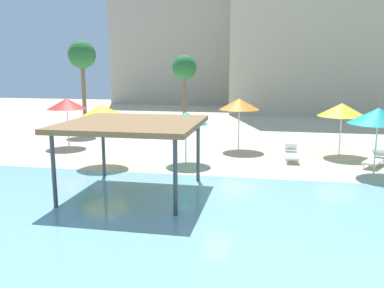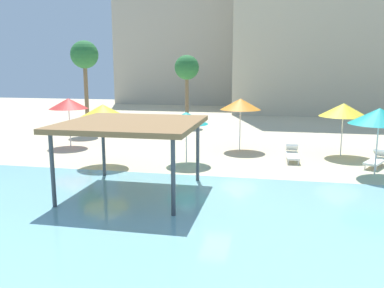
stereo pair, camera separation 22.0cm
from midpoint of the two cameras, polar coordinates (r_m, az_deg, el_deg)
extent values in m
plane|color=beige|center=(15.90, 1.30, -6.02)|extent=(80.00, 80.00, 0.00)
cube|color=#7AB7C1|center=(11.08, -3.66, -13.62)|extent=(44.00, 13.50, 0.04)
cylinder|color=#42474C|center=(17.50, -11.98, -0.48)|extent=(0.14, 0.14, 2.50)
cylinder|color=#42474C|center=(16.33, 1.19, -1.04)|extent=(0.14, 0.14, 2.50)
cylinder|color=#42474C|center=(13.97, -18.57, -3.65)|extent=(0.14, 0.14, 2.50)
cylinder|color=#42474C|center=(12.48, -2.15, -4.78)|extent=(0.14, 0.14, 2.50)
cube|color=olive|center=(14.68, -8.03, 2.82)|extent=(4.75, 4.75, 0.18)
cylinder|color=silver|center=(22.54, 20.54, 1.02)|extent=(0.06, 0.06, 2.09)
cone|color=yellow|center=(22.37, 20.78, 4.51)|extent=(2.46, 2.46, 0.68)
cylinder|color=silver|center=(19.63, -11.92, 0.35)|extent=(0.06, 0.06, 2.24)
cone|color=yellow|center=(19.43, -12.09, 4.53)|extent=(2.32, 2.32, 0.64)
cylinder|color=silver|center=(22.85, 7.02, 1.98)|extent=(0.06, 0.06, 2.27)
cone|color=orange|center=(22.68, 7.11, 5.59)|extent=(2.24, 2.24, 0.62)
cylinder|color=silver|center=(24.78, -16.54, 2.23)|extent=(0.06, 0.06, 2.21)
cone|color=red|center=(24.62, -16.72, 5.47)|extent=(2.23, 2.23, 0.61)
cylinder|color=silver|center=(19.52, -0.48, 0.04)|extent=(0.06, 0.06, 1.92)
cone|color=teal|center=(19.33, -0.48, 3.67)|extent=(2.10, 2.10, 0.58)
cylinder|color=silver|center=(19.04, 24.79, -0.77)|extent=(0.06, 0.06, 2.22)
cone|color=teal|center=(18.83, 25.13, 3.57)|extent=(2.48, 2.48, 0.68)
cylinder|color=white|center=(20.08, 24.71, -3.14)|extent=(0.05, 0.05, 0.22)
cylinder|color=white|center=(20.21, 23.41, -2.95)|extent=(0.05, 0.05, 0.22)
cylinder|color=white|center=(21.56, 24.57, -2.22)|extent=(0.05, 0.05, 0.22)
cube|color=white|center=(20.78, 24.67, -2.23)|extent=(1.40, 1.86, 0.10)
cube|color=white|center=(21.43, 25.29, -1.16)|extent=(0.77, 0.74, 0.40)
cylinder|color=white|center=(20.09, 15.02, -2.50)|extent=(0.05, 0.05, 0.22)
cylinder|color=white|center=(20.05, 13.66, -2.46)|extent=(0.05, 0.05, 0.22)
cylinder|color=white|center=(21.49, 14.73, -1.63)|extent=(0.05, 0.05, 0.22)
cylinder|color=white|center=(21.46, 13.46, -1.59)|extent=(0.05, 0.05, 0.22)
cube|color=white|center=(20.74, 14.23, -1.60)|extent=(0.63, 1.81, 0.10)
cube|color=white|center=(21.41, 14.14, -0.46)|extent=(0.61, 0.52, 0.40)
cylinder|color=brown|center=(29.47, -14.40, 6.44)|extent=(0.28, 0.28, 5.08)
sphere|color=#286B33|center=(29.42, -14.66, 12.06)|extent=(1.90, 1.90, 1.90)
cylinder|color=brown|center=(32.10, -0.53, 6.33)|extent=(0.28, 0.28, 4.21)
sphere|color=#286B33|center=(32.00, -0.53, 10.72)|extent=(1.90, 1.90, 1.90)
cube|color=#B2A893|center=(53.89, -0.91, 14.52)|extent=(16.38, 8.26, 16.25)
cube|color=beige|center=(45.11, 20.04, 18.20)|extent=(19.87, 9.91, 21.83)
camera|label=1|loc=(0.11, -89.64, 0.07)|focal=37.97mm
camera|label=2|loc=(0.11, 90.36, -0.07)|focal=37.97mm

